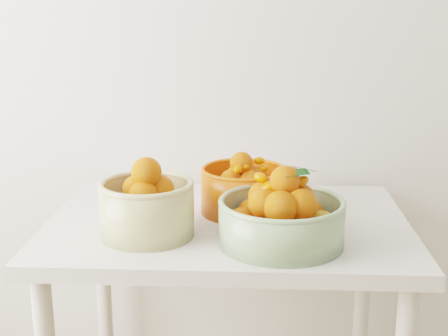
{
  "coord_description": "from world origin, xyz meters",
  "views": [
    {
      "loc": [
        -0.26,
        -0.05,
        1.34
      ],
      "look_at": [
        -0.34,
        1.52,
        0.92
      ],
      "focal_mm": 50.0,
      "sensor_mm": 36.0,
      "label": 1
    }
  ],
  "objects": [
    {
      "name": "bowl_green",
      "position": [
        -0.19,
        1.43,
        0.82
      ],
      "size": [
        0.34,
        0.34,
        0.2
      ],
      "rotation": [
        0.0,
        0.0,
        0.07
      ],
      "color": "gray",
      "rests_on": "table"
    },
    {
      "name": "table",
      "position": [
        -0.33,
        1.6,
        0.65
      ],
      "size": [
        1.0,
        0.7,
        0.75
      ],
      "color": "silver",
      "rests_on": "ground"
    },
    {
      "name": "bowl_orange",
      "position": [
        -0.29,
        1.67,
        0.82
      ],
      "size": [
        0.25,
        0.25,
        0.18
      ],
      "rotation": [
        0.0,
        0.0,
        -0.01
      ],
      "color": "#ED4B0C",
      "rests_on": "table"
    },
    {
      "name": "bowl_cream",
      "position": [
        -0.53,
        1.47,
        0.83
      ],
      "size": [
        0.32,
        0.32,
        0.21
      ],
      "rotation": [
        0.0,
        0.0,
        0.41
      ],
      "color": "tan",
      "rests_on": "table"
    }
  ]
}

